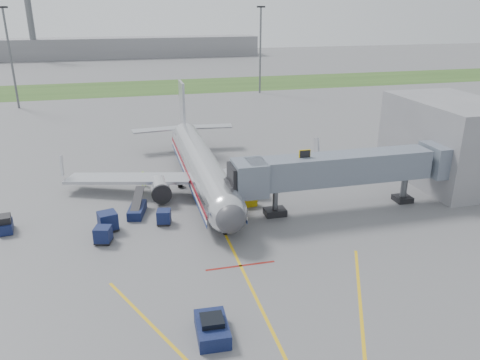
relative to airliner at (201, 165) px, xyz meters
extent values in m
plane|color=#565659|center=(0.00, -15.25, -2.65)|extent=(400.00, 400.00, 0.00)
cube|color=#2D4C1E|center=(0.00, 74.75, -2.64)|extent=(300.00, 25.00, 0.01)
cube|color=gold|center=(0.00, -17.25, -2.64)|extent=(0.25, 50.00, 0.01)
cube|color=maroon|center=(0.00, -19.25, -2.64)|extent=(6.00, 0.25, 0.01)
cube|color=gold|center=(-6.00, -29.25, -2.64)|extent=(9.52, 20.04, 0.01)
cube|color=gold|center=(6.00, -29.25, -2.64)|extent=(9.52, 20.04, 0.01)
cylinder|color=silver|center=(0.00, -0.25, 0.05)|extent=(3.80, 28.00, 3.80)
sphere|color=silver|center=(0.00, -14.25, 0.05)|extent=(3.80, 3.80, 3.80)
sphere|color=#38383D|center=(0.00, -15.55, 0.05)|extent=(2.74, 2.74, 2.74)
cube|color=black|center=(0.00, -14.65, 0.60)|extent=(2.20, 1.20, 0.55)
cone|color=silver|center=(0.00, 16.25, 0.05)|extent=(3.80, 5.00, 3.80)
cube|color=#B7BAC1|center=(0.00, 15.75, 4.05)|extent=(0.35, 4.20, 7.00)
cube|color=#B7BAC1|center=(-8.50, -0.25, -0.85)|extent=(15.10, 8.59, 1.13)
cube|color=#B7BAC1|center=(8.50, -0.25, -0.85)|extent=(15.10, 8.59, 1.13)
cylinder|color=silver|center=(-5.20, -3.25, -1.30)|extent=(2.10, 3.60, 2.10)
cylinder|color=silver|center=(5.20, -3.25, -1.30)|extent=(2.10, 3.60, 2.10)
cube|color=maroon|center=(1.92, -0.25, -0.30)|extent=(0.05, 28.00, 0.45)
cube|color=navy|center=(1.92, -0.25, -1.20)|extent=(0.05, 28.00, 0.35)
cylinder|color=black|center=(0.00, -13.25, -2.35)|extent=(0.28, 0.70, 0.70)
cylinder|color=black|center=(-2.60, 0.25, -2.20)|extent=(0.50, 1.00, 1.00)
cylinder|color=black|center=(2.60, 0.25, -2.20)|extent=(0.50, 1.00, 1.00)
cube|color=slate|center=(13.00, -10.25, 1.95)|extent=(20.00, 3.00, 3.00)
cube|color=slate|center=(3.20, -10.25, 1.75)|extent=(3.20, 3.60, 3.40)
cube|color=black|center=(2.00, -10.25, 1.75)|extent=(1.60, 3.00, 2.80)
cube|color=gold|center=(9.00, -10.25, 3.75)|extent=(1.20, 0.15, 1.00)
cylinder|color=#595B60|center=(6.00, -10.25, -1.10)|extent=(0.56, 0.56, 3.10)
cube|color=black|center=(6.00, -10.25, -2.30)|extent=(2.20, 1.60, 0.70)
cylinder|color=#595B60|center=(21.00, -10.25, -1.10)|extent=(0.70, 0.70, 3.10)
cube|color=black|center=(21.00, -10.25, -2.35)|extent=(1.80, 1.80, 0.60)
cube|color=slate|center=(25.00, -10.25, 1.95)|extent=(3.00, 4.00, 3.40)
cube|color=slate|center=(30.00, -5.25, 2.35)|extent=(10.00, 16.00, 10.00)
cylinder|color=#595B60|center=(-30.00, 54.75, 7.35)|extent=(0.44, 0.44, 20.00)
cube|color=black|center=(-30.00, 54.75, 17.55)|extent=(2.00, 0.40, 0.40)
cylinder|color=#595B60|center=(25.00, 59.75, 7.35)|extent=(0.44, 0.44, 20.00)
cube|color=black|center=(25.00, 59.75, 17.55)|extent=(2.00, 0.40, 0.40)
cube|color=slate|center=(-10.00, 154.75, 1.35)|extent=(120.00, 14.00, 8.00)
cylinder|color=#595B60|center=(-40.00, 149.75, 11.35)|extent=(2.40, 2.40, 28.00)
cube|color=black|center=(-4.00, -27.39, -2.13)|extent=(2.22, 3.47, 1.03)
cube|color=black|center=(-4.00, -27.39, -1.47)|extent=(1.57, 1.57, 0.47)
cylinder|color=black|center=(-4.90, -28.57, -2.27)|extent=(0.24, 0.76, 0.75)
cylinder|color=black|center=(-3.21, -28.65, -2.27)|extent=(0.24, 0.76, 0.75)
cylinder|color=black|center=(-4.79, -26.13, -2.27)|extent=(0.24, 0.76, 0.75)
cylinder|color=black|center=(-3.10, -26.21, -2.27)|extent=(0.24, 0.76, 0.75)
cube|color=black|center=(-20.48, -7.48, -2.12)|extent=(1.58, 2.53, 0.95)
cube|color=black|center=(-20.48, -7.48, -1.32)|extent=(1.36, 1.68, 0.66)
cylinder|color=black|center=(-20.81, -8.40, -2.41)|extent=(0.28, 0.50, 0.47)
cylinder|color=black|center=(-19.88, -8.25, -2.41)|extent=(0.28, 0.50, 0.47)
cylinder|color=black|center=(-21.08, -6.71, -2.41)|extent=(0.28, 0.50, 0.47)
cylinder|color=black|center=(-20.14, -6.56, -2.41)|extent=(0.28, 0.50, 0.47)
cube|color=black|center=(-11.26, -12.17, -1.77)|extent=(1.75, 1.75, 1.43)
cube|color=black|center=(-11.26, -12.17, -2.48)|extent=(1.81, 1.81, 0.11)
cylinder|color=black|center=(-11.94, -12.56, -2.52)|extent=(0.26, 0.30, 0.26)
cylinder|color=black|center=(-10.88, -12.85, -2.52)|extent=(0.26, 0.30, 0.26)
cylinder|color=black|center=(-11.65, -11.49, -2.52)|extent=(0.26, 0.30, 0.26)
cylinder|color=black|center=(-10.59, -11.79, -2.52)|extent=(0.26, 0.30, 0.26)
cube|color=black|center=(-5.45, -9.53, -1.83)|extent=(1.57, 1.57, 1.33)
cube|color=black|center=(-5.45, -9.53, -2.49)|extent=(1.62, 1.62, 0.10)
cylinder|color=black|center=(-6.06, -9.93, -2.53)|extent=(0.23, 0.27, 0.24)
cylinder|color=black|center=(-5.05, -10.14, -2.53)|extent=(0.23, 0.27, 0.24)
cylinder|color=black|center=(-5.85, -8.92, -2.53)|extent=(0.23, 0.27, 0.24)
cylinder|color=black|center=(-4.84, -9.13, -2.53)|extent=(0.23, 0.27, 0.24)
cube|color=black|center=(-10.85, -9.65, -1.61)|extent=(2.07, 2.07, 1.69)
cube|color=black|center=(-10.85, -9.65, -2.45)|extent=(2.14, 2.14, 0.13)
cylinder|color=black|center=(-11.32, -10.45, -2.49)|extent=(0.31, 0.36, 0.31)
cylinder|color=black|center=(-10.05, -10.12, -2.49)|extent=(0.31, 0.36, 0.31)
cylinder|color=black|center=(-11.65, -9.19, -2.49)|extent=(0.31, 0.36, 0.31)
cylinder|color=black|center=(-10.39, -8.85, -2.49)|extent=(0.31, 0.36, 0.31)
cube|color=black|center=(-7.97, -6.54, -2.18)|extent=(2.24, 3.97, 0.94)
cube|color=black|center=(-7.85, -6.03, -1.19)|extent=(1.84, 4.29, 1.47)
cylinder|color=black|center=(-8.77, -7.74, -2.35)|extent=(0.35, 0.62, 0.58)
cylinder|color=black|center=(-7.76, -7.97, -2.35)|extent=(0.35, 0.62, 0.58)
cylinder|color=black|center=(-8.18, -5.11, -2.35)|extent=(0.35, 0.62, 0.58)
cylinder|color=black|center=(-7.16, -5.33, -2.35)|extent=(0.35, 0.62, 0.58)
cube|color=gold|center=(4.00, -7.25, -2.00)|extent=(1.70, 1.22, 1.28)
cylinder|color=black|center=(3.46, -7.30, -2.48)|extent=(0.24, 0.34, 0.32)
cylinder|color=black|center=(4.53, -7.20, -2.48)|extent=(0.24, 0.34, 0.32)
imported|color=#9EED1B|center=(-6.81, 1.64, -1.73)|extent=(0.76, 0.60, 1.83)
camera|label=1|loc=(-8.45, -52.53, 17.99)|focal=35.00mm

